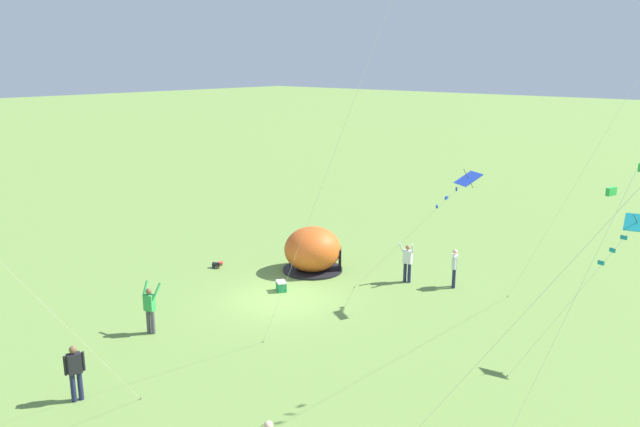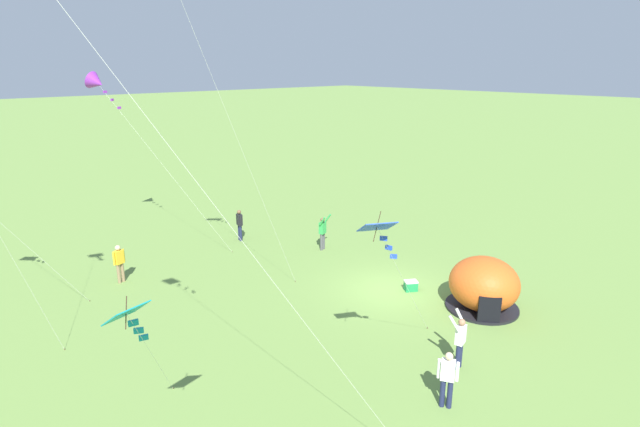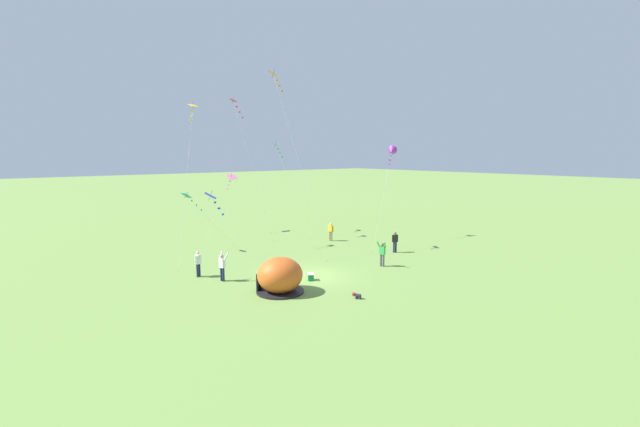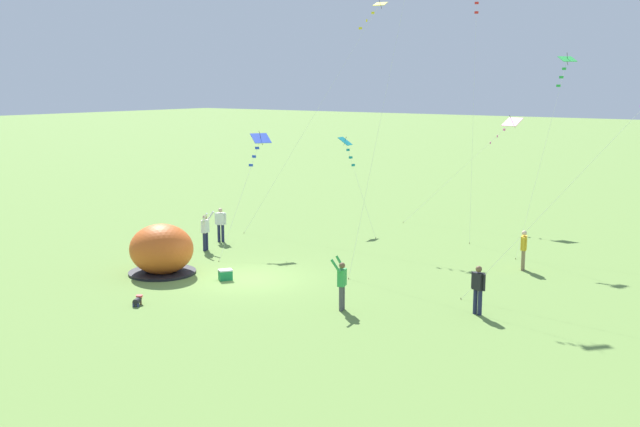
% 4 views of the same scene
% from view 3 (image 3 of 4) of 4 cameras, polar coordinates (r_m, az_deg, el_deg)
% --- Properties ---
extents(ground_plane, '(300.00, 300.00, 0.00)m').
position_cam_3_polar(ground_plane, '(28.78, -1.10, -8.35)').
color(ground_plane, olive).
extents(popup_tent, '(2.81, 2.81, 2.10)m').
position_cam_3_polar(popup_tent, '(25.41, -5.37, -8.27)').
color(popup_tent, '#D8591E').
rests_on(popup_tent, ground).
extents(cooler_box, '(0.59, 0.64, 0.44)m').
position_cam_3_polar(cooler_box, '(27.84, -1.25, -8.43)').
color(cooler_box, '#1E8C4C').
rests_on(cooler_box, ground).
extents(toddler_crawling, '(0.42, 0.54, 0.32)m').
position_cam_3_polar(toddler_crawling, '(24.58, 4.90, -10.82)').
color(toddler_crawling, black).
rests_on(toddler_crawling, ground).
extents(person_watching_sky, '(0.57, 0.33, 1.72)m').
position_cam_3_polar(person_watching_sky, '(35.77, 9.97, -3.63)').
color(person_watching_sky, '#1E2347').
rests_on(person_watching_sky, ground).
extents(person_far_back, '(0.34, 0.57, 1.72)m').
position_cam_3_polar(person_far_back, '(39.88, 1.44, -2.31)').
color(person_far_back, '#8C7251').
rests_on(person_far_back, ground).
extents(person_near_tent, '(0.53, 0.40, 1.72)m').
position_cam_3_polar(person_near_tent, '(29.52, -15.94, -6.30)').
color(person_near_tent, '#1E2347').
rests_on(person_near_tent, ground).
extents(person_arms_raised, '(0.56, 0.69, 1.89)m').
position_cam_3_polar(person_arms_raised, '(28.16, -12.90, -6.81)').
color(person_arms_raised, '#1E2347').
rests_on(person_arms_raised, ground).
extents(person_flying_kite, '(0.58, 0.70, 1.89)m').
position_cam_3_polar(person_flying_kite, '(31.26, 8.30, -5.21)').
color(person_flying_kite, '#4C4C51').
rests_on(person_flying_kite, ground).
extents(kite_pink, '(5.37, 4.04, 6.12)m').
position_cam_3_polar(kite_pink, '(44.87, -11.80, 4.55)').
color(kite_pink, silver).
rests_on(kite_pink, ground).
extents(kite_blue, '(1.82, 5.05, 5.58)m').
position_cam_3_polar(kite_blue, '(30.47, -14.12, 1.90)').
color(kite_blue, silver).
rests_on(kite_blue, ground).
extents(kite_red, '(2.18, 4.14, 13.30)m').
position_cam_3_polar(kite_red, '(41.98, -11.13, 13.63)').
color(kite_red, silver).
rests_on(kite_red, ground).
extents(kite_teal, '(3.89, 2.75, 4.97)m').
position_cam_3_polar(kite_teal, '(36.67, -17.00, 1.91)').
color(kite_teal, silver).
rests_on(kite_teal, ground).
extents(kite_yellow, '(4.72, 6.87, 12.38)m').
position_cam_3_polar(kite_yellow, '(37.90, -16.67, 12.74)').
color(kite_yellow, silver).
rests_on(kite_yellow, ground).
extents(kite_purple, '(6.80, 4.19, 8.88)m').
position_cam_3_polar(kite_purple, '(41.94, 9.55, 8.19)').
color(kite_purple, silver).
rests_on(kite_purple, ground).
extents(kite_orange, '(1.22, 6.87, 14.87)m').
position_cam_3_polar(kite_orange, '(36.54, -5.99, 17.34)').
color(kite_orange, silver).
rests_on(kite_orange, ground).
extents(kite_green, '(1.00, 6.38, 9.38)m').
position_cam_3_polar(kite_green, '(44.40, -5.74, 8.67)').
color(kite_green, silver).
rests_on(kite_green, ground).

